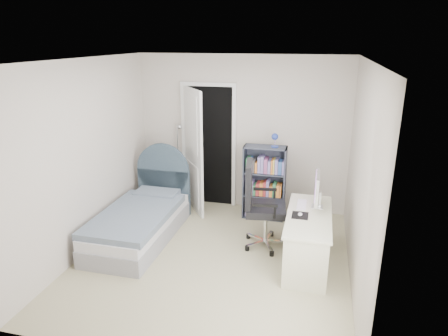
% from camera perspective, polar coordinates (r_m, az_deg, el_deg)
% --- Properties ---
extents(room_shell, '(3.50, 3.70, 2.60)m').
position_cam_1_polar(room_shell, '(4.80, -1.66, 0.12)').
color(room_shell, tan).
rests_on(room_shell, ground).
extents(door, '(0.92, 0.69, 2.06)m').
position_cam_1_polar(door, '(6.47, -3.60, 2.90)').
color(door, black).
rests_on(door, ground).
extents(bed, '(0.92, 1.90, 1.17)m').
position_cam_1_polar(bed, '(5.85, -11.72, -7.23)').
color(bed, gray).
rests_on(bed, ground).
extents(nightstand, '(0.37, 0.37, 0.55)m').
position_cam_1_polar(nightstand, '(6.93, -8.37, -2.07)').
color(nightstand, tan).
rests_on(nightstand, ground).
extents(floor_lamp, '(0.20, 0.20, 1.38)m').
position_cam_1_polar(floor_lamp, '(6.85, -6.39, -0.45)').
color(floor_lamp, silver).
rests_on(floor_lamp, ground).
extents(bookcase, '(0.65, 0.28, 1.38)m').
position_cam_1_polar(bookcase, '(6.26, 5.83, -2.40)').
color(bookcase, '#373C4C').
rests_on(bookcase, ground).
extents(desk, '(0.54, 1.35, 1.11)m').
position_cam_1_polar(desk, '(5.18, 11.88, -9.50)').
color(desk, beige).
rests_on(desk, ground).
extents(office_chair, '(0.63, 0.65, 1.19)m').
position_cam_1_polar(office_chair, '(5.37, 5.04, -4.74)').
color(office_chair, silver).
rests_on(office_chair, ground).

